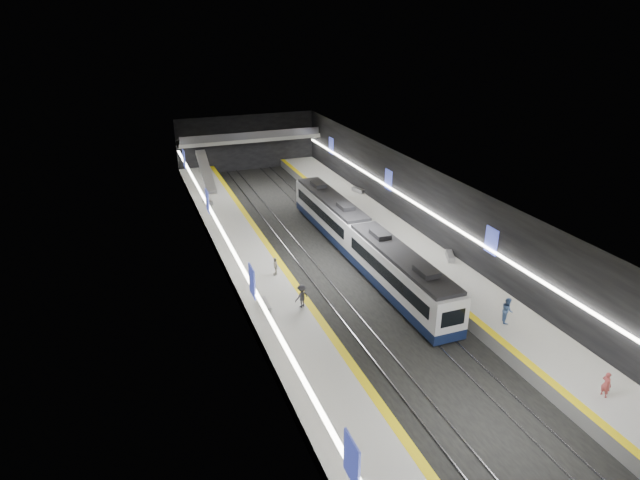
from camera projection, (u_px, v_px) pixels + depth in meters
name	position (u px, v px, depth m)	size (l,w,h in m)	color
ground	(339.00, 269.00, 48.66)	(70.00, 70.00, 0.00)	black
ceiling	(341.00, 185.00, 45.49)	(20.00, 70.00, 0.04)	beige
wall_left	(228.00, 244.00, 43.84)	(0.04, 70.00, 8.00)	black
wall_right	(438.00, 214.00, 50.31)	(0.04, 70.00, 8.00)	black
wall_back	(247.00, 143.00, 77.13)	(20.00, 0.04, 8.00)	black
platform_left	(259.00, 277.00, 46.04)	(5.00, 70.00, 1.00)	slate
tile_surface_left	(259.00, 272.00, 45.83)	(5.00, 70.00, 0.02)	#ACACA7
tactile_strip_left	(284.00, 268.00, 46.54)	(0.60, 70.00, 0.02)	yellow
platform_right	(412.00, 252.00, 50.90)	(5.00, 70.00, 1.00)	slate
tile_surface_right	(413.00, 247.00, 50.69)	(5.00, 70.00, 0.02)	#ACACA7
tactile_strip_right	(392.00, 250.00, 49.98)	(0.60, 70.00, 0.02)	yellow
rails	(339.00, 268.00, 48.64)	(6.52, 70.00, 0.12)	gray
train	(361.00, 239.00, 49.39)	(2.69, 30.05, 3.60)	#101B3B
ad_posters	(336.00, 219.00, 47.74)	(19.94, 53.50, 2.20)	#4553D0
cove_light_left	(230.00, 246.00, 43.98)	(0.25, 68.60, 0.12)	white
cove_light_right	(436.00, 216.00, 50.33)	(0.25, 68.60, 0.12)	white
mezzanine_bridge	(250.00, 139.00, 74.94)	(20.00, 3.00, 1.50)	gray
escalator	(206.00, 171.00, 67.41)	(1.20, 8.00, 0.60)	#99999E
bench_left_near	(265.00, 305.00, 40.23)	(0.54, 1.94, 0.48)	#99999E
bench_left_far	(208.00, 202.00, 61.89)	(0.51, 1.82, 0.45)	#99999E
bench_right_near	(450.00, 256.00, 48.15)	(0.56, 2.02, 0.49)	#99999E
bench_right_far	(358.00, 190.00, 65.79)	(0.52, 1.87, 0.46)	#99999E
passenger_right_a	(606.00, 385.00, 30.82)	(0.60, 0.39, 1.64)	#B04342
passenger_right_b	(507.00, 310.00, 38.14)	(0.94, 0.73, 1.94)	#5072AE
passenger_left_a	(275.00, 266.00, 45.06)	(0.92, 0.38, 1.58)	beige
passenger_left_b	(302.00, 296.00, 40.11)	(1.19, 0.68, 1.84)	#3A3940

